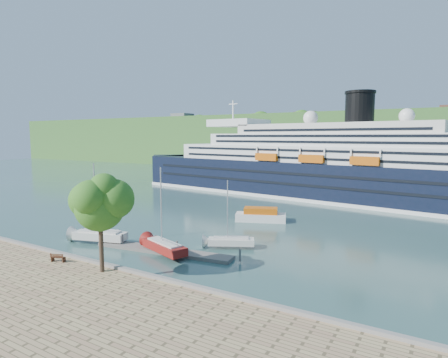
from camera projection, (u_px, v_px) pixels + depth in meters
ground at (84, 268)px, 40.70m from camera, size 400.00×400.00×0.00m
far_hillside at (358, 142)px, 163.30m from camera, size 400.00×50.00×24.00m
quay_coping at (82, 258)px, 40.40m from camera, size 220.00×0.50×0.30m
cruise_ship at (310, 146)px, 87.34m from camera, size 107.56×29.26×23.90m
park_bench at (58, 257)px, 39.75m from camera, size 1.74×1.16×1.03m
promenade_tree at (100, 219)px, 36.35m from camera, size 6.39×6.39×10.59m
floating_pontoon at (163, 251)px, 46.32m from camera, size 18.57×4.60×0.41m
sailboat_white_near at (99, 206)px, 49.55m from camera, size 8.25×4.40×10.28m
sailboat_red at (164, 214)px, 44.54m from camera, size 8.14×4.63×10.15m
sailboat_white_far at (231, 216)px, 47.53m from camera, size 6.59×4.61×8.39m
tender_launch at (261, 214)px, 63.08m from camera, size 8.92×5.78×2.33m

